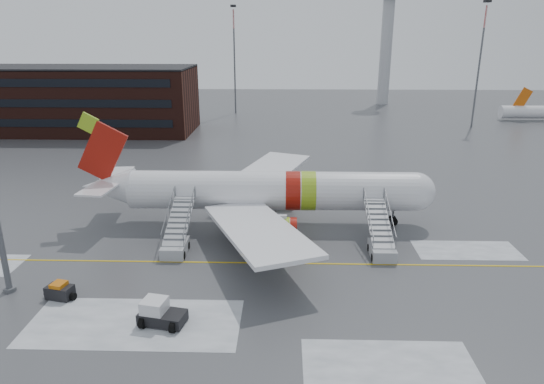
{
  "coord_description": "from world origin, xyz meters",
  "views": [
    {
      "loc": [
        3.87,
        -37.49,
        18.28
      ],
      "look_at": [
        2.68,
        5.87,
        4.0
      ],
      "focal_mm": 32.0,
      "sensor_mm": 36.0,
      "label": 1
    }
  ],
  "objects_px": {
    "airliner": "(263,191)",
    "pushback_tug": "(160,313)",
    "airstair_aft": "(177,239)",
    "baggage_tractor": "(60,292)",
    "airstair_fwd": "(381,241)"
  },
  "relations": [
    {
      "from": "airliner",
      "to": "baggage_tractor",
      "type": "height_order",
      "value": "airliner"
    },
    {
      "from": "airstair_fwd",
      "to": "pushback_tug",
      "type": "distance_m",
      "value": 20.03
    },
    {
      "from": "baggage_tractor",
      "to": "airliner",
      "type": "bearing_deg",
      "value": 46.7
    },
    {
      "from": "airstair_fwd",
      "to": "pushback_tug",
      "type": "bearing_deg",
      "value": -145.61
    },
    {
      "from": "pushback_tug",
      "to": "airstair_aft",
      "type": "bearing_deg",
      "value": 96.55
    },
    {
      "from": "airstair_aft",
      "to": "baggage_tractor",
      "type": "bearing_deg",
      "value": -128.83
    },
    {
      "from": "airliner",
      "to": "baggage_tractor",
      "type": "bearing_deg",
      "value": -133.3
    },
    {
      "from": "airliner",
      "to": "airstair_fwd",
      "type": "distance_m",
      "value": 12.61
    },
    {
      "from": "pushback_tug",
      "to": "baggage_tractor",
      "type": "height_order",
      "value": "pushback_tug"
    },
    {
      "from": "airstair_fwd",
      "to": "baggage_tractor",
      "type": "distance_m",
      "value": 25.93
    },
    {
      "from": "airstair_fwd",
      "to": "baggage_tractor",
      "type": "bearing_deg",
      "value": -161.23
    },
    {
      "from": "pushback_tug",
      "to": "baggage_tractor",
      "type": "xyz_separation_m",
      "value": [
        -8.01,
        2.97,
        -0.23
      ]
    },
    {
      "from": "airliner",
      "to": "pushback_tug",
      "type": "distance_m",
      "value": 19.02
    },
    {
      "from": "airstair_fwd",
      "to": "baggage_tractor",
      "type": "relative_size",
      "value": 3.08
    },
    {
      "from": "airstair_aft",
      "to": "pushback_tug",
      "type": "bearing_deg",
      "value": -83.45
    }
  ]
}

